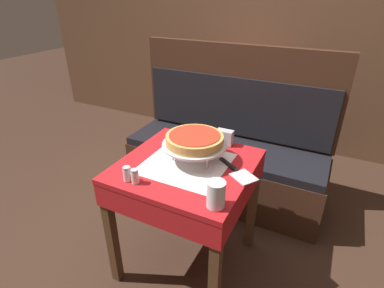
% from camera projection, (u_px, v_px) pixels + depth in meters
% --- Properties ---
extents(ground_plane, '(14.00, 14.00, 0.00)m').
position_uv_depth(ground_plane, '(187.00, 259.00, 1.94)').
color(ground_plane, '#382319').
extents(dining_table_front, '(0.69, 0.69, 0.73)m').
position_uv_depth(dining_table_front, '(187.00, 179.00, 1.66)').
color(dining_table_front, red).
rests_on(dining_table_front, ground_plane).
extents(dining_table_rear, '(0.68, 0.68, 0.74)m').
position_uv_depth(dining_table_rear, '(239.00, 99.00, 2.90)').
color(dining_table_rear, red).
rests_on(dining_table_rear, ground_plane).
extents(booth_bench, '(1.56, 0.51, 1.20)m').
position_uv_depth(booth_bench, '(226.00, 157.00, 2.44)').
color(booth_bench, '#3D2316').
rests_on(booth_bench, ground_plane).
extents(back_wall_panel, '(6.00, 0.04, 2.40)m').
position_uv_depth(back_wall_panel, '(278.00, 30.00, 2.94)').
color(back_wall_panel, brown).
rests_on(back_wall_panel, ground_plane).
extents(pizza_pan_stand, '(0.35, 0.35, 0.10)m').
position_uv_depth(pizza_pan_stand, '(195.00, 145.00, 1.60)').
color(pizza_pan_stand, '#ADADB2').
rests_on(pizza_pan_stand, dining_table_front).
extents(deep_dish_pizza, '(0.31, 0.31, 0.05)m').
position_uv_depth(deep_dish_pizza, '(195.00, 139.00, 1.58)').
color(deep_dish_pizza, tan).
rests_on(deep_dish_pizza, pizza_pan_stand).
extents(pizza_server, '(0.25, 0.20, 0.01)m').
position_uv_depth(pizza_server, '(237.00, 171.00, 1.53)').
color(pizza_server, '#BCBCC1').
rests_on(pizza_server, dining_table_front).
extents(water_glass_near, '(0.08, 0.08, 0.12)m').
position_uv_depth(water_glass_near, '(216.00, 194.00, 1.26)').
color(water_glass_near, silver).
rests_on(water_glass_near, dining_table_front).
extents(salt_shaker, '(0.04, 0.04, 0.08)m').
position_uv_depth(salt_shaker, '(127.00, 174.00, 1.45)').
color(salt_shaker, silver).
rests_on(salt_shaker, dining_table_front).
extents(pepper_shaker, '(0.04, 0.04, 0.07)m').
position_uv_depth(pepper_shaker, '(135.00, 176.00, 1.43)').
color(pepper_shaker, silver).
rests_on(pepper_shaker, dining_table_front).
extents(napkin_holder, '(0.10, 0.05, 0.09)m').
position_uv_depth(napkin_holder, '(225.00, 137.00, 1.79)').
color(napkin_holder, '#B2B2B7').
rests_on(napkin_holder, dining_table_front).
extents(condiment_caddy, '(0.12, 0.12, 0.16)m').
position_uv_depth(condiment_caddy, '(246.00, 81.00, 2.86)').
color(condiment_caddy, black).
rests_on(condiment_caddy, dining_table_rear).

